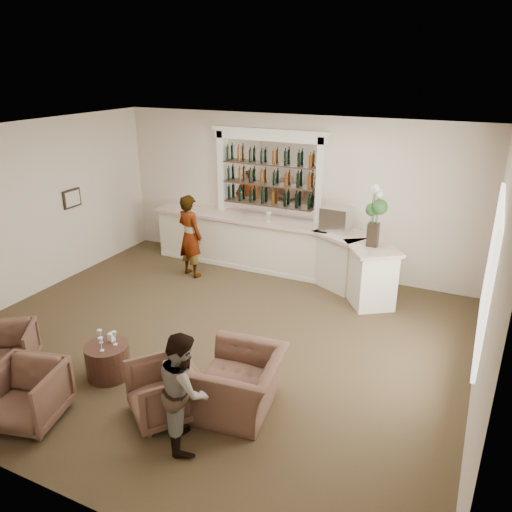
# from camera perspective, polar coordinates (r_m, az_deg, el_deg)

# --- Properties ---
(ground) EXTENTS (8.00, 8.00, 0.00)m
(ground) POSITION_cam_1_polar(r_m,az_deg,el_deg) (8.44, -5.12, -9.22)
(ground) COLOR #4F3D27
(ground) RESTS_ON ground
(room_shell) EXTENTS (8.04, 7.02, 3.32)m
(room_shell) POSITION_cam_1_polar(r_m,az_deg,el_deg) (8.06, -2.09, 7.37)
(room_shell) COLOR beige
(room_shell) RESTS_ON ground
(bar_counter) EXTENTS (5.72, 1.80, 1.14)m
(bar_counter) POSITION_cam_1_polar(r_m,az_deg,el_deg) (10.69, 2.12, 0.99)
(bar_counter) COLOR white
(bar_counter) RESTS_ON ground
(back_bar_alcove) EXTENTS (2.64, 0.25, 3.00)m
(back_bar_alcove) POSITION_cam_1_polar(r_m,az_deg,el_deg) (10.78, 1.45, 9.25)
(back_bar_alcove) COLOR white
(back_bar_alcove) RESTS_ON ground
(cocktail_table) EXTENTS (0.63, 0.63, 0.50)m
(cocktail_table) POSITION_cam_1_polar(r_m,az_deg,el_deg) (7.66, -16.56, -11.39)
(cocktail_table) COLOR #482A1F
(cocktail_table) RESTS_ON ground
(sommelier) EXTENTS (0.74, 0.60, 1.76)m
(sommelier) POSITION_cam_1_polar(r_m,az_deg,el_deg) (10.54, -7.55, 2.28)
(sommelier) COLOR gray
(sommelier) RESTS_ON ground
(guest) EXTENTS (0.87, 0.90, 1.47)m
(guest) POSITION_cam_1_polar(r_m,az_deg,el_deg) (6.03, -8.23, -14.88)
(guest) COLOR gray
(guest) RESTS_ON ground
(armchair_left) EXTENTS (1.04, 1.04, 0.69)m
(armchair_left) POSITION_cam_1_polar(r_m,az_deg,el_deg) (8.30, -26.51, -9.44)
(armchair_left) COLOR brown
(armchair_left) RESTS_ON ground
(armchair_center) EXTENTS (1.02, 1.04, 0.78)m
(armchair_center) POSITION_cam_1_polar(r_m,az_deg,el_deg) (7.08, -24.78, -14.19)
(armchair_center) COLOR brown
(armchair_center) RESTS_ON ground
(armchair_right) EXTENTS (1.13, 1.13, 0.74)m
(armchair_right) POSITION_cam_1_polar(r_m,az_deg,el_deg) (6.66, -10.58, -14.96)
(armchair_right) COLOR brown
(armchair_right) RESTS_ON ground
(armchair_far) EXTENTS (1.18, 1.31, 0.77)m
(armchair_far) POSITION_cam_1_polar(r_m,az_deg,el_deg) (6.68, -1.86, -14.30)
(armchair_far) COLOR brown
(armchair_far) RESTS_ON ground
(espresso_machine) EXTENTS (0.58, 0.49, 0.48)m
(espresso_machine) POSITION_cam_1_polar(r_m,az_deg,el_deg) (10.02, 9.14, 4.21)
(espresso_machine) COLOR silver
(espresso_machine) RESTS_ON bar_counter
(flower_vase) EXTENTS (0.30, 0.30, 1.14)m
(flower_vase) POSITION_cam_1_polar(r_m,az_deg,el_deg) (9.18, 13.43, 4.91)
(flower_vase) COLOR black
(flower_vase) RESTS_ON bar_counter
(wine_glass_bar_left) EXTENTS (0.07, 0.07, 0.21)m
(wine_glass_bar_left) POSITION_cam_1_polar(r_m,az_deg,el_deg) (10.52, 1.59, 4.52)
(wine_glass_bar_left) COLOR white
(wine_glass_bar_left) RESTS_ON bar_counter
(wine_glass_bar_right) EXTENTS (0.07, 0.07, 0.21)m
(wine_glass_bar_right) POSITION_cam_1_polar(r_m,az_deg,el_deg) (10.50, 1.35, 4.49)
(wine_glass_bar_right) COLOR white
(wine_glass_bar_right) RESTS_ON bar_counter
(wine_glass_tbl_a) EXTENTS (0.07, 0.07, 0.21)m
(wine_glass_tbl_a) POSITION_cam_1_polar(r_m,az_deg,el_deg) (7.57, -17.38, -8.76)
(wine_glass_tbl_a) COLOR white
(wine_glass_tbl_a) RESTS_ON cocktail_table
(wine_glass_tbl_b) EXTENTS (0.07, 0.07, 0.21)m
(wine_glass_tbl_b) POSITION_cam_1_polar(r_m,az_deg,el_deg) (7.47, -15.85, -9.02)
(wine_glass_tbl_b) COLOR white
(wine_glass_tbl_b) RESTS_ON cocktail_table
(wine_glass_tbl_c) EXTENTS (0.07, 0.07, 0.21)m
(wine_glass_tbl_c) POSITION_cam_1_polar(r_m,az_deg,el_deg) (7.38, -17.27, -9.60)
(wine_glass_tbl_c) COLOR white
(wine_glass_tbl_c) RESTS_ON cocktail_table
(napkin_holder) EXTENTS (0.08, 0.08, 0.12)m
(napkin_holder) POSITION_cam_1_polar(r_m,az_deg,el_deg) (7.60, -16.22, -8.89)
(napkin_holder) COLOR silver
(napkin_holder) RESTS_ON cocktail_table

